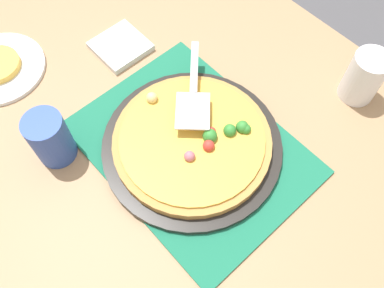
{
  "coord_description": "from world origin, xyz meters",
  "views": [
    {
      "loc": [
        -0.3,
        0.28,
        1.52
      ],
      "look_at": [
        0.0,
        0.0,
        0.77
      ],
      "focal_mm": 38.0,
      "sensor_mm": 36.0,
      "label": 1
    }
  ],
  "objects_px": {
    "pizza_server": "(193,92)",
    "pizza": "(193,141)",
    "cup_corner": "(50,138)",
    "napkin_stack": "(121,46)",
    "pizza_pan": "(192,146)",
    "cup_near": "(364,77)"
  },
  "relations": [
    {
      "from": "pizza_server",
      "to": "pizza",
      "type": "bearing_deg",
      "value": 137.19
    },
    {
      "from": "pizza",
      "to": "cup_corner",
      "type": "bearing_deg",
      "value": 49.84
    },
    {
      "from": "pizza",
      "to": "napkin_stack",
      "type": "bearing_deg",
      "value": -9.76
    },
    {
      "from": "pizza_pan",
      "to": "cup_near",
      "type": "bearing_deg",
      "value": -110.96
    },
    {
      "from": "cup_corner",
      "to": "pizza_server",
      "type": "bearing_deg",
      "value": -111.66
    },
    {
      "from": "napkin_stack",
      "to": "pizza",
      "type": "bearing_deg",
      "value": 170.24
    },
    {
      "from": "pizza_pan",
      "to": "pizza_server",
      "type": "height_order",
      "value": "pizza_server"
    },
    {
      "from": "napkin_stack",
      "to": "cup_corner",
      "type": "bearing_deg",
      "value": 117.48
    },
    {
      "from": "cup_corner",
      "to": "napkin_stack",
      "type": "distance_m",
      "value": 0.31
    },
    {
      "from": "cup_near",
      "to": "napkin_stack",
      "type": "height_order",
      "value": "cup_near"
    },
    {
      "from": "napkin_stack",
      "to": "pizza_pan",
      "type": "bearing_deg",
      "value": 169.94
    },
    {
      "from": "cup_corner",
      "to": "napkin_stack",
      "type": "xyz_separation_m",
      "value": [
        0.14,
        -0.27,
        -0.05
      ]
    },
    {
      "from": "pizza_pan",
      "to": "napkin_stack",
      "type": "relative_size",
      "value": 3.17
    },
    {
      "from": "pizza_server",
      "to": "napkin_stack",
      "type": "relative_size",
      "value": 1.63
    },
    {
      "from": "pizza",
      "to": "pizza_server",
      "type": "distance_m",
      "value": 0.1
    },
    {
      "from": "pizza",
      "to": "cup_near",
      "type": "bearing_deg",
      "value": -110.95
    },
    {
      "from": "pizza_server",
      "to": "pizza_pan",
      "type": "bearing_deg",
      "value": 136.18
    },
    {
      "from": "pizza",
      "to": "pizza_server",
      "type": "bearing_deg",
      "value": -42.81
    },
    {
      "from": "cup_near",
      "to": "napkin_stack",
      "type": "distance_m",
      "value": 0.57
    },
    {
      "from": "cup_near",
      "to": "napkin_stack",
      "type": "xyz_separation_m",
      "value": [
        0.47,
        0.32,
        -0.05
      ]
    },
    {
      "from": "cup_corner",
      "to": "pizza_pan",
      "type": "bearing_deg",
      "value": -130.26
    },
    {
      "from": "pizza_pan",
      "to": "cup_near",
      "type": "height_order",
      "value": "cup_near"
    }
  ]
}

